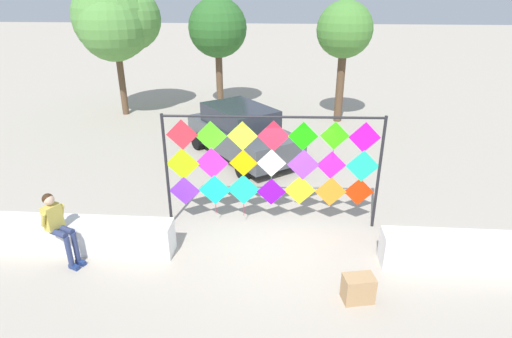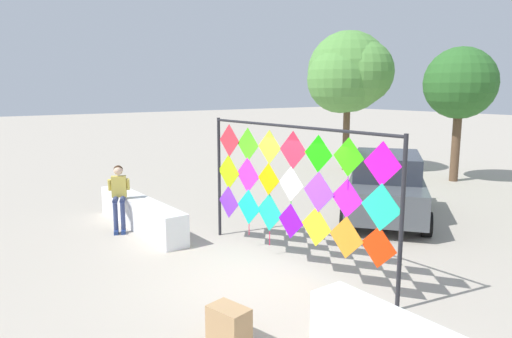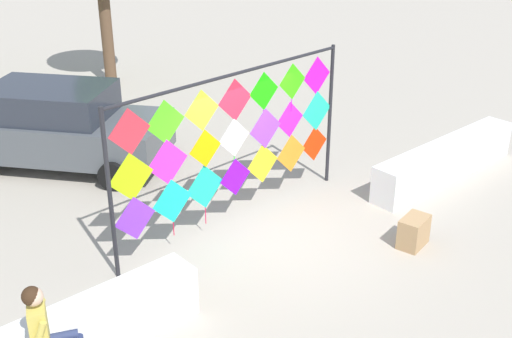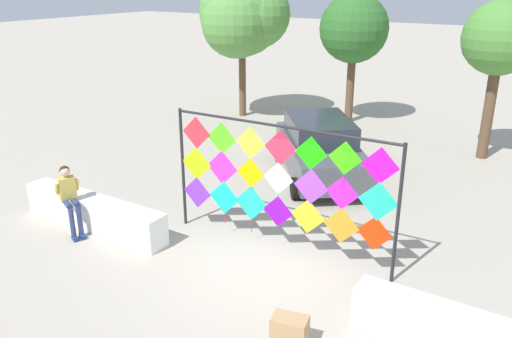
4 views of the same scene
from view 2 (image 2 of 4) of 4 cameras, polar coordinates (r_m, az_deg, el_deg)
name	(u,v)px [view 2 (image 2 of 4)]	position (r m, az deg, el deg)	size (l,w,h in m)	color
ground	(253,279)	(8.90, -0.34, -13.20)	(120.00, 120.00, 0.00)	#ADA393
plaza_ledge_left	(140,214)	(12.17, -13.85, -5.28)	(4.08, 0.57, 0.76)	white
kite_display_rack	(291,181)	(9.14, 4.21, -1.44)	(5.04, 0.26, 2.81)	#232328
seated_vendor	(119,192)	(12.05, -16.30, -2.72)	(0.77, 0.63, 1.60)	navy
parked_car	(386,185)	(13.25, 15.51, -1.92)	(4.26, 4.68, 1.73)	#4C5156
cardboard_box_large	(229,325)	(6.80, -3.32, -18.41)	(0.57, 0.36, 0.53)	tan
tree_broadleaf	(349,75)	(20.16, 11.26, 11.17)	(3.64, 3.63, 5.86)	brown
tree_palm_like	(459,85)	(19.15, 23.46, 9.33)	(2.64, 2.64, 5.00)	brown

